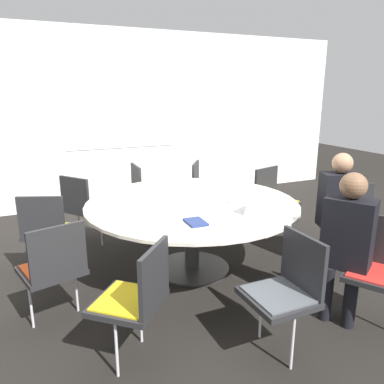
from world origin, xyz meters
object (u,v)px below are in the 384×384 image
(chair_1, at_px, (357,218))
(person_0, at_px, (347,237))
(chair_6, at_px, (47,227))
(person_1, at_px, (339,203))
(chair_4, at_px, (146,190))
(handbag, at_px, (182,208))
(chair_2, at_px, (273,196))
(chair_7, at_px, (54,265))
(chair_8, at_px, (137,294))
(chair_3, at_px, (205,188))
(chair_5, at_px, (84,204))
(spiral_notebook, at_px, (196,222))
(coffee_cup, at_px, (235,199))
(chair_0, at_px, (380,264))
(laptop, at_px, (248,207))
(chair_9, at_px, (286,286))

(chair_1, height_order, person_0, person_0)
(chair_6, relative_size, person_1, 0.71)
(chair_4, height_order, handbag, chair_4)
(chair_2, bearing_deg, chair_6, -16.32)
(chair_7, bearing_deg, chair_2, 3.62)
(chair_6, distance_m, person_0, 2.70)
(chair_8, distance_m, person_0, 1.64)
(person_0, bearing_deg, chair_3, -30.53)
(chair_1, relative_size, chair_4, 1.00)
(chair_8, relative_size, person_0, 0.71)
(chair_1, bearing_deg, chair_7, 19.14)
(chair_5, distance_m, spiral_notebook, 1.81)
(chair_8, bearing_deg, chair_1, -36.65)
(chair_1, distance_m, chair_5, 3.01)
(chair_8, distance_m, spiral_notebook, 0.87)
(person_0, height_order, handbag, person_0)
(chair_6, bearing_deg, chair_7, -69.05)
(handbag, bearing_deg, coffee_cup, -95.85)
(chair_0, distance_m, chair_3, 2.65)
(person_0, bearing_deg, chair_1, -82.28)
(chair_2, height_order, chair_8, same)
(person_0, relative_size, person_1, 1.00)
(chair_4, distance_m, laptop, 1.98)
(coffee_cup, bearing_deg, chair_8, -145.09)
(spiral_notebook, bearing_deg, chair_7, 172.53)
(chair_8, bearing_deg, chair_5, 41.81)
(chair_2, height_order, spiral_notebook, chair_2)
(chair_7, height_order, handbag, chair_7)
(chair_7, relative_size, person_1, 0.71)
(person_1, bearing_deg, chair_5, -14.33)
(chair_6, relative_size, handbag, 2.36)
(chair_3, distance_m, person_1, 1.89)
(chair_5, xyz_separation_m, chair_8, (0.01, -2.19, 0.00))
(chair_4, bearing_deg, chair_9, 3.39)
(person_0, distance_m, spiral_notebook, 1.19)
(chair_6, height_order, person_0, person_0)
(spiral_notebook, bearing_deg, chair_2, 34.06)
(chair_6, bearing_deg, person_1, 0.75)
(chair_7, bearing_deg, coffee_cup, -8.72)
(chair_8, height_order, handbag, chair_8)
(chair_9, bearing_deg, chair_1, -61.84)
(chair_0, distance_m, person_0, 0.32)
(chair_4, height_order, spiral_notebook, chair_4)
(chair_1, relative_size, person_1, 0.71)
(coffee_cup, bearing_deg, chair_4, 103.25)
(laptop, distance_m, spiral_notebook, 0.54)
(person_1, bearing_deg, coffee_cup, 4.45)
(chair_5, distance_m, coffee_cup, 1.84)
(chair_0, xyz_separation_m, person_1, (0.42, 0.87, 0.20))
(spiral_notebook, bearing_deg, chair_0, -36.44)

